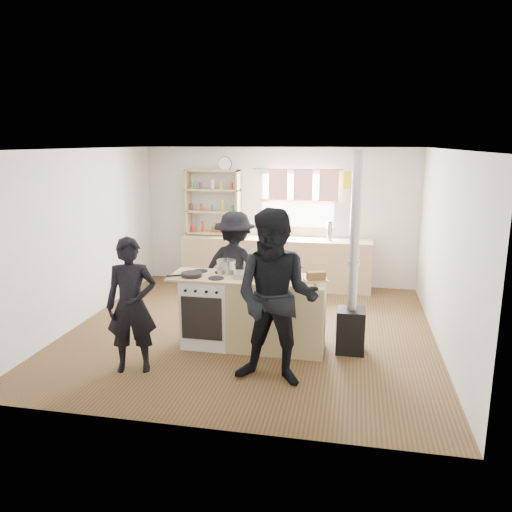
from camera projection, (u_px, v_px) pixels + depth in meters
name	position (u px, v px, depth m)	size (l,w,h in m)	color
ground	(251.00, 330.00, 7.03)	(5.00, 5.00, 0.01)	brown
back_counter	(276.00, 263.00, 9.05)	(3.40, 0.55, 0.90)	tan
shelving_unit	(213.00, 202.00, 9.15)	(1.00, 0.28, 1.20)	tan
thermos	(330.00, 231.00, 8.73)	(0.10, 0.10, 0.32)	silver
cooking_island	(253.00, 312.00, 6.37)	(1.97, 0.64, 0.93)	white
skillet_greens	(191.00, 274.00, 6.29)	(0.36, 0.36, 0.05)	black
roast_tray	(248.00, 274.00, 6.27)	(0.41, 0.33, 0.06)	silver
stockpot_stove	(226.00, 267.00, 6.43)	(0.25, 0.25, 0.20)	silver
stockpot_counter	(287.00, 269.00, 6.23)	(0.32, 0.32, 0.23)	#BABABC
bread_board	(316.00, 277.00, 6.08)	(0.33, 0.28, 0.12)	tan
flue_heater	(352.00, 303.00, 6.18)	(0.35, 0.35, 2.50)	black
person_near_left	(132.00, 305.00, 5.65)	(0.57, 0.37, 1.56)	black
person_near_right	(276.00, 299.00, 5.30)	(0.94, 0.73, 1.93)	black
person_far	(235.00, 268.00, 7.18)	(1.06, 0.61, 1.63)	black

